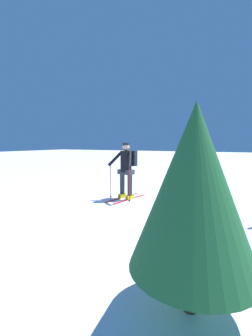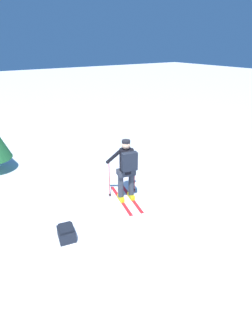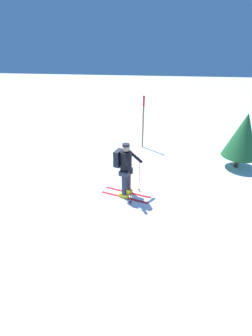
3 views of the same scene
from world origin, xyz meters
The scene contains 3 objects.
ground_plane centered at (0.00, 0.00, 0.00)m, with size 80.00×80.00×0.00m, color white.
skier centered at (0.38, -0.78, 1.01)m, with size 1.60×0.90×1.73m.
dropped_backpack centered at (-0.21, 1.20, 0.15)m, with size 0.48×0.43×0.32m.
Camera 2 is at (-4.72, 2.64, 3.94)m, focal length 28.00 mm.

